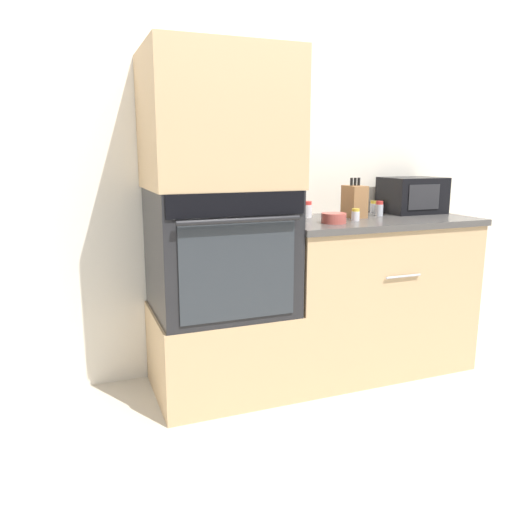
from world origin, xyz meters
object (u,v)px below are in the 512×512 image
microwave (412,195)px  knife_block (354,201)px  condiment_jar_far (356,215)px  bowl (334,218)px  condiment_jar_near (374,207)px  condiment_jar_mid (307,210)px  wall_oven (220,250)px  condiment_jar_back (379,209)px

microwave → knife_block: bearing=-171.4°
knife_block → condiment_jar_far: size_ratio=3.43×
condiment_jar_far → bowl: bearing=-164.6°
bowl → condiment_jar_near: size_ratio=1.79×
microwave → knife_block: knife_block is taller
bowl → condiment_jar_mid: (-0.03, 0.27, 0.02)m
wall_oven → bowl: (0.61, -0.12, 0.16)m
knife_block → condiment_jar_mid: bearing=161.0°
bowl → condiment_jar_far: bearing=15.4°
bowl → condiment_jar_far: 0.17m
wall_oven → condiment_jar_near: bearing=11.2°
bowl → condiment_jar_far: (0.16, 0.05, 0.01)m
wall_oven → condiment_jar_far: wall_oven is taller
knife_block → condiment_jar_back: 0.19m
knife_block → bowl: bearing=-143.0°
wall_oven → condiment_jar_far: size_ratio=10.42×
condiment_jar_far → condiment_jar_near: bearing=42.2°
condiment_jar_near → wall_oven: bearing=-168.8°
knife_block → condiment_jar_back: size_ratio=2.59×
condiment_jar_far → knife_block: bearing=61.5°
wall_oven → knife_block: (0.84, 0.06, 0.22)m
condiment_jar_near → condiment_jar_far: (-0.31, -0.29, -0.00)m
condiment_jar_near → condiment_jar_back: (-0.06, -0.15, 0.01)m
condiment_jar_mid → microwave: bearing=-1.6°
wall_oven → knife_block: size_ratio=3.03×
knife_block → condiment_jar_back: (0.18, 0.01, -0.05)m
wall_oven → condiment_jar_back: (1.02, 0.07, 0.17)m
condiment_jar_mid → wall_oven: bearing=-165.4°
wall_oven → condiment_jar_far: (0.77, -0.07, 0.16)m
condiment_jar_far → microwave: bearing=20.8°
wall_oven → condiment_jar_near: 1.12m
knife_block → bowl: 0.30m
condiment_jar_back → knife_block: bearing=-178.2°
condiment_jar_mid → condiment_jar_far: 0.29m
knife_block → condiment_jar_mid: 0.28m
condiment_jar_mid → condiment_jar_near: bearing=7.1°
condiment_jar_far → condiment_jar_back: bearing=28.8°
microwave → condiment_jar_mid: 0.73m
condiment_jar_far → condiment_jar_mid: bearing=130.4°
microwave → condiment_jar_far: (-0.54, -0.20, -0.08)m
knife_block → wall_oven: bearing=-175.8°
wall_oven → condiment_jar_mid: wall_oven is taller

